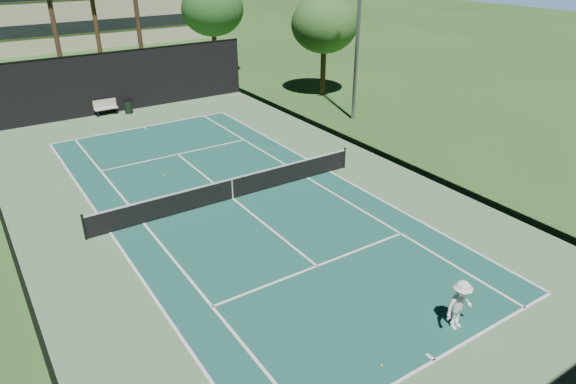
# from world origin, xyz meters

# --- Properties ---
(ground) EXTENTS (160.00, 160.00, 0.00)m
(ground) POSITION_xyz_m (0.00, 0.00, 0.00)
(ground) COLOR #2B5821
(ground) RESTS_ON ground
(apron_slab) EXTENTS (18.00, 32.00, 0.01)m
(apron_slab) POSITION_xyz_m (0.00, 0.00, 0.01)
(apron_slab) COLOR #597C57
(apron_slab) RESTS_ON ground
(court_surface) EXTENTS (10.97, 23.77, 0.01)m
(court_surface) POSITION_xyz_m (0.00, 0.00, 0.01)
(court_surface) COLOR #1A5448
(court_surface) RESTS_ON ground
(court_lines) EXTENTS (11.07, 23.87, 0.01)m
(court_lines) POSITION_xyz_m (0.00, 0.00, 0.02)
(court_lines) COLOR white
(court_lines) RESTS_ON ground
(tennis_net) EXTENTS (12.90, 0.10, 1.10)m
(tennis_net) POSITION_xyz_m (0.00, 0.00, 0.56)
(tennis_net) COLOR black
(tennis_net) RESTS_ON ground
(fence) EXTENTS (18.04, 32.05, 4.03)m
(fence) POSITION_xyz_m (0.00, 0.06, 2.01)
(fence) COLOR black
(fence) RESTS_ON ground
(player) EXTENTS (1.06, 0.62, 1.64)m
(player) POSITION_xyz_m (1.59, -11.27, 0.82)
(player) COLOR white
(player) RESTS_ON ground
(tennis_ball_a) EXTENTS (0.06, 0.06, 0.06)m
(tennis_ball_a) POSITION_xyz_m (-1.35, -11.22, 0.03)
(tennis_ball_a) COLOR #DAEB35
(tennis_ball_a) RESTS_ON ground
(tennis_ball_b) EXTENTS (0.07, 0.07, 0.07)m
(tennis_ball_b) POSITION_xyz_m (-1.64, 4.09, 0.03)
(tennis_ball_b) COLOR #DBF337
(tennis_ball_b) RESTS_ON ground
(tennis_ball_c) EXTENTS (0.06, 0.06, 0.06)m
(tennis_ball_c) POSITION_xyz_m (2.87, 4.28, 0.03)
(tennis_ball_c) COLOR gold
(tennis_ball_c) RESTS_ON ground
(tennis_ball_d) EXTENTS (0.07, 0.07, 0.07)m
(tennis_ball_d) POSITION_xyz_m (-6.43, 5.12, 0.03)
(tennis_ball_d) COLOR #CEE834
(tennis_ball_d) RESTS_ON ground
(park_bench) EXTENTS (1.50, 0.45, 1.02)m
(park_bench) POSITION_xyz_m (-1.19, 15.76, 0.55)
(park_bench) COLOR beige
(park_bench) RESTS_ON ground
(trash_bin) EXTENTS (0.56, 0.56, 0.95)m
(trash_bin) POSITION_xyz_m (0.17, 15.25, 0.48)
(trash_bin) COLOR black
(trash_bin) RESTS_ON ground
(decid_tree_a) EXTENTS (5.12, 5.12, 7.62)m
(decid_tree_a) POSITION_xyz_m (10.00, 22.00, 5.42)
(decid_tree_a) COLOR #492E1F
(decid_tree_a) RESTS_ON ground
(decid_tree_b) EXTENTS (4.80, 4.80, 7.14)m
(decid_tree_b) POSITION_xyz_m (14.00, 12.00, 5.08)
(decid_tree_b) COLOR #4C3920
(decid_tree_b) RESTS_ON ground
(campus_building) EXTENTS (40.50, 12.50, 8.30)m
(campus_building) POSITION_xyz_m (0.00, 45.98, 4.21)
(campus_building) COLOR #C2B596
(campus_building) RESTS_ON ground
(light_pole) EXTENTS (0.90, 0.25, 12.22)m
(light_pole) POSITION_xyz_m (12.00, 6.00, 6.46)
(light_pole) COLOR gray
(light_pole) RESTS_ON ground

